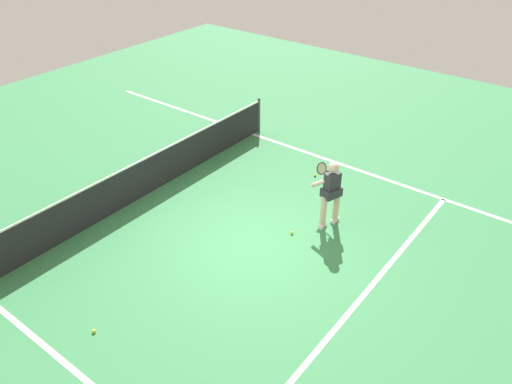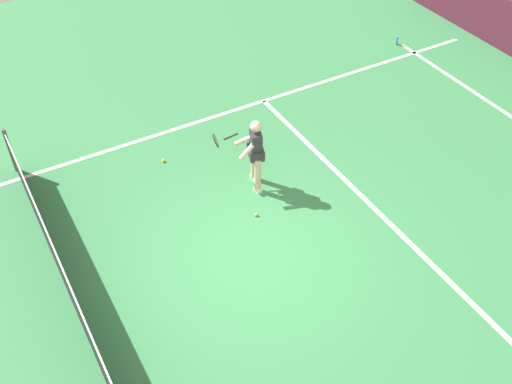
# 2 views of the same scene
# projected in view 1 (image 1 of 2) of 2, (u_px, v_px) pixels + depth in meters

# --- Properties ---
(ground_plane) EXTENTS (25.27, 25.27, 0.00)m
(ground_plane) POSITION_uv_depth(u_px,v_px,m) (249.00, 244.00, 10.62)
(ground_plane) COLOR #38844C
(service_line_marking) EXTENTS (8.27, 0.10, 0.01)m
(service_line_marking) POSITION_uv_depth(u_px,v_px,m) (361.00, 298.00, 9.28)
(service_line_marking) COLOR white
(service_line_marking) RESTS_ON ground
(sideline_left_marking) EXTENTS (0.10, 17.44, 0.01)m
(sideline_left_marking) POSITION_uv_depth(u_px,v_px,m) (82.00, 377.00, 7.85)
(sideline_left_marking) COLOR white
(sideline_left_marking) RESTS_ON ground
(sideline_right_marking) EXTENTS (0.10, 17.44, 0.01)m
(sideline_right_marking) POSITION_uv_depth(u_px,v_px,m) (347.00, 166.00, 13.38)
(sideline_right_marking) COLOR white
(sideline_right_marking) RESTS_ON ground
(court_net) EXTENTS (8.95, 0.08, 1.03)m
(court_net) POSITION_uv_depth(u_px,v_px,m) (144.00, 177.00, 11.97)
(court_net) COLOR #4C4C51
(court_net) RESTS_ON ground
(tennis_player) EXTENTS (0.97, 0.88, 1.55)m
(tennis_player) POSITION_uv_depth(u_px,v_px,m) (331.00, 191.00, 10.78)
(tennis_player) COLOR beige
(tennis_player) RESTS_ON ground
(tennis_ball_near) EXTENTS (0.07, 0.07, 0.07)m
(tennis_ball_near) POSITION_uv_depth(u_px,v_px,m) (94.00, 331.00, 8.59)
(tennis_ball_near) COLOR #D1E533
(tennis_ball_near) RESTS_ON ground
(tennis_ball_mid) EXTENTS (0.07, 0.07, 0.07)m
(tennis_ball_mid) POSITION_uv_depth(u_px,v_px,m) (315.00, 175.00, 12.94)
(tennis_ball_mid) COLOR #D1E533
(tennis_ball_mid) RESTS_ON ground
(tennis_ball_far) EXTENTS (0.07, 0.07, 0.07)m
(tennis_ball_far) POSITION_uv_depth(u_px,v_px,m) (292.00, 233.00, 10.90)
(tennis_ball_far) COLOR #D1E533
(tennis_ball_far) RESTS_ON ground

